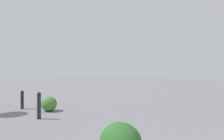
# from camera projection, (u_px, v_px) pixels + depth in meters

# --- Properties ---
(bollard_near) EXTENTS (0.13, 0.13, 0.85)m
(bollard_near) POSITION_uv_depth(u_px,v_px,m) (39.00, 105.00, 6.43)
(bollard_near) COLOR #232328
(bollard_near) RESTS_ON ground
(bollard_mid) EXTENTS (0.13, 0.13, 0.73)m
(bollard_mid) POSITION_uv_depth(u_px,v_px,m) (22.00, 99.00, 8.06)
(bollard_mid) COLOR #232328
(bollard_mid) RESTS_ON ground
(shrub_round) EXTENTS (0.64, 0.58, 0.54)m
(shrub_round) POSITION_uv_depth(u_px,v_px,m) (49.00, 104.00, 7.65)
(shrub_round) COLOR #477F38
(shrub_round) RESTS_ON ground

